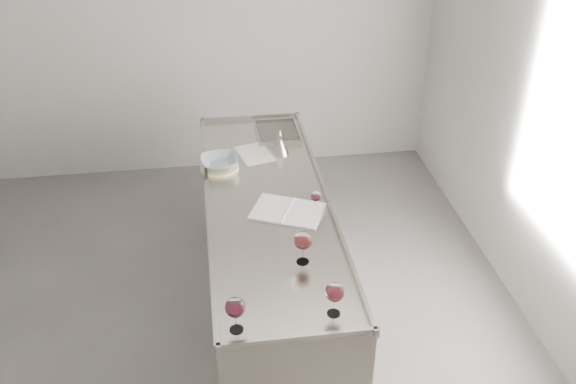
{
  "coord_description": "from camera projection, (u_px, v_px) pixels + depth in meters",
  "views": [
    {
      "loc": [
        0.15,
        -3.0,
        3.08
      ],
      "look_at": [
        0.62,
        0.27,
        1.02
      ],
      "focal_mm": 40.0,
      "sensor_mm": 36.0,
      "label": 1
    }
  ],
  "objects": [
    {
      "name": "room_shell",
      "position": [
        179.0,
        167.0,
        3.39
      ],
      "size": [
        4.54,
        5.04,
        2.84
      ],
      "color": "#53504E",
      "rests_on": "ground"
    },
    {
      "name": "notebook",
      "position": [
        288.0,
        211.0,
        3.85
      ],
      "size": [
        0.5,
        0.43,
        0.02
      ],
      "rotation": [
        0.0,
        0.0,
        -0.43
      ],
      "color": "white",
      "rests_on": "counter"
    },
    {
      "name": "ceramic_bowl",
      "position": [
        219.0,
        162.0,
        4.27
      ],
      "size": [
        0.27,
        0.27,
        0.06
      ],
      "primitive_type": "imported",
      "rotation": [
        0.0,
        0.0,
        0.09
      ],
      "color": "gray",
      "rests_on": "trivet"
    },
    {
      "name": "wine_glass_middle",
      "position": [
        303.0,
        241.0,
        3.37
      ],
      "size": [
        0.1,
        0.1,
        0.19
      ],
      "rotation": [
        0.0,
        0.0,
        -0.06
      ],
      "color": "white",
      "rests_on": "counter"
    },
    {
      "name": "wine_glass_left",
      "position": [
        235.0,
        308.0,
        2.94
      ],
      "size": [
        0.1,
        0.1,
        0.19
      ],
      "rotation": [
        0.0,
        0.0,
        0.01
      ],
      "color": "white",
      "rests_on": "counter"
    },
    {
      "name": "wine_glass_small",
      "position": [
        316.0,
        197.0,
        3.83
      ],
      "size": [
        0.06,
        0.06,
        0.13
      ],
      "rotation": [
        0.0,
        0.0,
        -0.28
      ],
      "color": "white",
      "rests_on": "counter"
    },
    {
      "name": "wine_funnel",
      "position": [
        280.0,
        146.0,
        4.45
      ],
      "size": [
        0.12,
        0.12,
        0.18
      ],
      "rotation": [
        0.0,
        0.0,
        0.26
      ],
      "color": "#ACA499",
      "rests_on": "counter"
    },
    {
      "name": "wine_glass_right",
      "position": [
        335.0,
        293.0,
        3.03
      ],
      "size": [
        0.09,
        0.09,
        0.19
      ],
      "rotation": [
        0.0,
        0.0,
        0.17
      ],
      "color": "white",
      "rests_on": "counter"
    },
    {
      "name": "counter",
      "position": [
        269.0,
        262.0,
        4.2
      ],
      "size": [
        0.77,
        2.42,
        0.97
      ],
      "color": "gray",
      "rests_on": "ground"
    },
    {
      "name": "loose_paper_top",
      "position": [
        255.0,
        154.0,
        4.47
      ],
      "size": [
        0.28,
        0.34,
        0.0
      ],
      "primitive_type": "cube",
      "rotation": [
        0.0,
        0.0,
        0.25
      ],
      "color": "silver",
      "rests_on": "counter"
    },
    {
      "name": "trivet",
      "position": [
        219.0,
        167.0,
        4.29
      ],
      "size": [
        0.32,
        0.32,
        0.02
      ],
      "primitive_type": "cylinder",
      "rotation": [
        0.0,
        0.0,
        -0.31
      ],
      "color": "#CDC385",
      "rests_on": "counter"
    }
  ]
}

